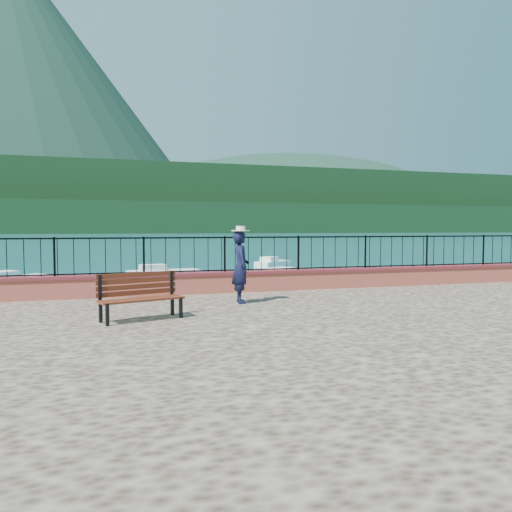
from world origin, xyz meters
TOP-DOWN VIEW (x-y plane):
  - ground at (0.00, 0.00)m, footprint 2000.00×2000.00m
  - promenade at (0.00, -6.00)m, footprint 30.00×20.00m
  - parapet at (0.00, 3.70)m, footprint 28.00×0.46m
  - railing at (0.00, 3.70)m, footprint 27.00×0.05m
  - dock at (-2.00, 12.00)m, footprint 2.00×16.00m
  - far_forest at (0.00, 300.00)m, footprint 900.00×60.00m
  - foothills at (0.00, 360.00)m, footprint 900.00×120.00m
  - volcano at (-120.00, 700.00)m, footprint 560.00×560.00m
  - companion_hill at (220.00, 560.00)m, footprint 448.00×384.00m
  - park_bench at (-2.87, 0.13)m, footprint 1.72×0.99m
  - person at (-0.41, 1.70)m, footprint 0.46×0.66m
  - hat at (-0.41, 1.70)m, footprint 0.44×0.44m
  - boat_1 at (3.29, 11.03)m, footprint 4.17×1.54m
  - boat_2 at (6.66, 16.91)m, footprint 3.77×3.24m
  - boat_3 at (-8.00, 18.99)m, footprint 3.73×3.90m
  - boat_4 at (0.12, 21.06)m, footprint 4.44×1.70m
  - boat_5 at (9.34, 27.01)m, footprint 3.39×3.02m

SIDE VIEW (x-z plane):
  - ground at x=0.00m, z-range 0.00..0.00m
  - companion_hill at x=220.00m, z-range -90.00..90.00m
  - dock at x=-2.00m, z-range 0.00..0.30m
  - boat_1 at x=3.29m, z-range 0.00..0.80m
  - boat_2 at x=6.66m, z-range 0.00..0.80m
  - boat_3 at x=-8.00m, z-range 0.00..0.80m
  - boat_4 at x=0.12m, z-range 0.00..0.80m
  - boat_5 at x=9.34m, z-range 0.00..0.80m
  - promenade at x=0.00m, z-range 0.00..1.20m
  - park_bench at x=-2.87m, z-range 1.02..1.93m
  - parapet at x=0.00m, z-range 1.20..1.78m
  - person at x=-0.41m, z-range 1.20..2.92m
  - railing at x=0.00m, z-range 1.78..2.73m
  - hat at x=-0.41m, z-range 2.92..3.04m
  - far_forest at x=0.00m, z-range 0.00..18.00m
  - foothills at x=0.00m, z-range 0.00..44.00m
  - volcano at x=-120.00m, z-range 0.00..380.00m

